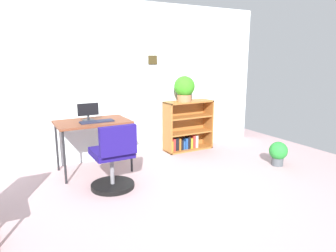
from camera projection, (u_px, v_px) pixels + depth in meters
name	position (u px, v px, depth m)	size (l,w,h in m)	color
ground_plane	(191.00, 215.00, 3.09)	(6.24, 6.24, 0.00)	#AC8E92
wall_back	(115.00, 81.00, 4.67)	(5.20, 0.12, 2.36)	silver
desk	(93.00, 125.00, 4.14)	(0.96, 0.61, 0.70)	brown
monitor	(88.00, 112.00, 4.13)	(0.28, 0.16, 0.24)	#262628
keyboard	(97.00, 122.00, 4.05)	(0.44, 0.15, 0.02)	#1D2136
office_chair	(113.00, 162.00, 3.61)	(0.52, 0.55, 0.81)	black
bookshelf_low	(186.00, 128.00, 5.23)	(0.83, 0.30, 0.83)	#9B5E2A
potted_plant_on_shelf	(184.00, 88.00, 4.99)	(0.33, 0.33, 0.41)	#9E6642
potted_plant_floor	(278.00, 152.00, 4.46)	(0.26, 0.26, 0.35)	#474C51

